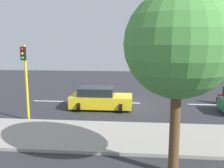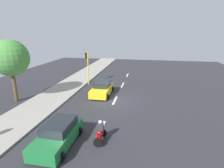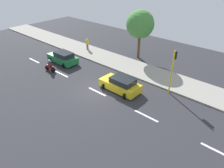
% 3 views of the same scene
% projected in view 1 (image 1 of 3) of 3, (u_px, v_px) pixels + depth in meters
% --- Properties ---
extents(ground_plane, '(40.00, 60.00, 0.10)m').
position_uv_depth(ground_plane, '(124.00, 103.00, 19.23)').
color(ground_plane, '#2D2D33').
extents(sidewalk, '(4.00, 60.00, 0.15)m').
position_uv_depth(sidewalk, '(118.00, 136.00, 12.34)').
color(sidewalk, '#9E998E').
rests_on(sidewalk, ground).
extents(lane_stripe_north, '(0.20, 2.40, 0.01)m').
position_uv_depth(lane_stripe_north, '(48.00, 101.00, 19.75)').
color(lane_stripe_north, white).
rests_on(lane_stripe_north, ground).
extents(lane_stripe_mid, '(0.20, 2.40, 0.01)m').
position_uv_depth(lane_stripe_mid, '(124.00, 103.00, 19.22)').
color(lane_stripe_mid, white).
rests_on(lane_stripe_mid, ground).
extents(lane_stripe_south, '(0.20, 2.40, 0.01)m').
position_uv_depth(lane_stripe_south, '(205.00, 105.00, 18.68)').
color(lane_stripe_south, white).
rests_on(lane_stripe_south, ground).
extents(car_yellow_cab, '(2.34, 4.25, 1.52)m').
position_uv_depth(car_yellow_cab, '(100.00, 99.00, 17.46)').
color(car_yellow_cab, yellow).
rests_on(car_yellow_cab, ground).
extents(traffic_light_corner, '(0.49, 0.24, 4.50)m').
position_uv_depth(traffic_light_corner, '(25.00, 72.00, 14.46)').
color(traffic_light_corner, yellow).
rests_on(traffic_light_corner, ground).
extents(street_tree_center, '(3.64, 3.64, 6.43)m').
position_uv_depth(street_tree_center, '(178.00, 45.00, 8.22)').
color(street_tree_center, brown).
rests_on(street_tree_center, ground).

